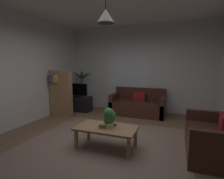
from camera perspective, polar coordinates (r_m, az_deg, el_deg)
floor at (r=3.79m, az=-1.66°, el=-16.69°), size 4.87×5.53×0.02m
rug at (r=3.62m, az=-2.92°, el=-17.71°), size 3.16×3.04×0.01m
wall_back at (r=6.13m, az=8.26°, el=6.61°), size 4.99×0.06×2.88m
wall_left at (r=4.94m, az=-29.37°, el=5.42°), size 0.06×5.53×2.88m
window_pane at (r=6.18m, az=5.28°, el=5.48°), size 1.46×0.01×1.06m
couch_under_window at (r=5.75m, az=8.30°, el=-5.22°), size 1.67×0.84×0.82m
couch_right_side at (r=3.66m, az=30.14°, el=-13.83°), size 0.84×1.36×0.82m
coffee_table at (r=3.41m, az=-1.87°, el=-12.94°), size 1.13×0.61×0.42m
book_on_table_0 at (r=3.34m, az=-2.97°, el=-11.98°), size 0.14×0.12×0.02m
book_on_table_1 at (r=3.34m, az=-2.84°, el=-11.49°), size 0.14×0.13×0.03m
book_on_table_2 at (r=3.32m, az=-2.69°, el=-11.10°), size 0.16×0.14×0.03m
remote_on_table_0 at (r=3.43m, az=0.19°, el=-11.44°), size 0.11×0.17×0.02m
potted_plant_on_table at (r=3.31m, az=-0.85°, el=-8.80°), size 0.23×0.23×0.37m
tv_stand at (r=6.25m, az=-10.76°, el=-4.45°), size 0.90×0.44×0.50m
tv at (r=6.15m, az=-10.97°, el=-0.11°), size 0.71×0.16×0.45m
potted_palm_corner at (r=6.64m, az=-9.59°, el=-0.08°), size 0.92×0.83×1.47m
bookshelf_corner at (r=5.69m, az=-16.14°, el=-1.05°), size 0.70×0.31×1.40m
pendant_lamp at (r=3.30m, az=-2.05°, el=22.53°), size 0.30×0.30×0.60m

